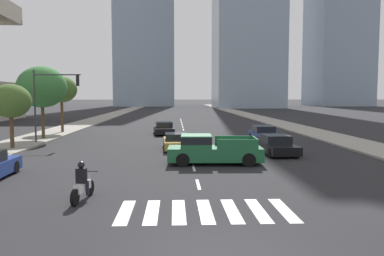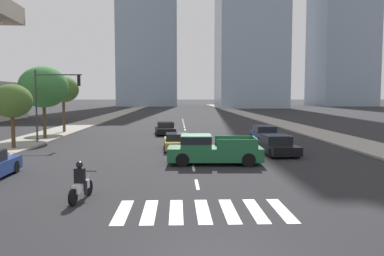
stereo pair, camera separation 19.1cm
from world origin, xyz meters
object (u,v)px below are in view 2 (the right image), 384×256
at_px(pickup_truck, 210,150).
at_px(sedan_black_3, 165,129).
at_px(traffic_signal_far, 53,93).
at_px(street_tree_second, 44,87).
at_px(motorcycle_lead, 81,185).
at_px(sedan_black_1, 277,146).
at_px(sedan_gold_4, 177,142).
at_px(street_tree_third, 63,90).
at_px(sedan_blue_2, 265,135).
at_px(street_tree_nearest, 12,101).

height_order(pickup_truck, sedan_black_3, pickup_truck).
height_order(traffic_signal_far, street_tree_second, street_tree_second).
bearing_deg(motorcycle_lead, sedan_black_3, 3.28).
height_order(motorcycle_lead, street_tree_second, street_tree_second).
height_order(sedan_black_3, street_tree_second, street_tree_second).
bearing_deg(sedan_black_1, pickup_truck, -56.64).
bearing_deg(traffic_signal_far, sedan_gold_4, -20.64).
height_order(street_tree_second, street_tree_third, street_tree_second).
distance_m(traffic_signal_far, street_tree_second, 3.56).
xyz_separation_m(sedan_black_1, traffic_signal_far, (-16.69, 6.47, 3.53)).
bearing_deg(sedan_gold_4, sedan_black_1, -114.25).
bearing_deg(pickup_truck, traffic_signal_far, -37.64).
bearing_deg(pickup_truck, sedan_blue_2, -115.83).
xyz_separation_m(pickup_truck, traffic_signal_far, (-11.93, 10.02, 3.30)).
height_order(street_tree_nearest, street_tree_third, street_tree_third).
xyz_separation_m(sedan_black_3, street_tree_third, (-10.58, 1.74, 3.94)).
bearing_deg(street_tree_nearest, street_tree_third, 90.00).
relative_size(sedan_gold_4, street_tree_nearest, 0.99).
height_order(street_tree_nearest, street_tree_second, street_tree_second).
distance_m(motorcycle_lead, pickup_truck, 9.41).
distance_m(sedan_black_1, sedan_blue_2, 6.65).
relative_size(sedan_gold_4, street_tree_second, 0.72).
bearing_deg(street_tree_third, street_tree_nearest, -90.00).
relative_size(street_tree_second, street_tree_third, 1.10).
xyz_separation_m(pickup_truck, street_tree_third, (-13.69, 19.03, 3.72)).
bearing_deg(sedan_blue_2, motorcycle_lead, -31.28).
relative_size(pickup_truck, street_tree_nearest, 1.18).
height_order(motorcycle_lead, pickup_truck, pickup_truck).
bearing_deg(street_tree_second, pickup_truck, -43.67).
bearing_deg(sedan_blue_2, street_tree_third, -114.60).
height_order(pickup_truck, sedan_black_1, pickup_truck).
bearing_deg(sedan_blue_2, street_tree_nearest, -78.55).
bearing_deg(sedan_gold_4, street_tree_third, 40.41).
distance_m(sedan_gold_4, street_tree_second, 14.22).
bearing_deg(street_tree_third, street_tree_second, -90.00).
bearing_deg(pickup_truck, street_tree_nearest, -22.54).
relative_size(motorcycle_lead, street_tree_second, 0.33).
xyz_separation_m(sedan_blue_2, street_tree_third, (-19.15, 8.86, 3.90)).
distance_m(street_tree_nearest, street_tree_third, 12.70).
height_order(traffic_signal_far, street_tree_nearest, traffic_signal_far).
relative_size(motorcycle_lead, street_tree_third, 0.36).
distance_m(sedan_gold_4, traffic_signal_far, 11.29).
xyz_separation_m(pickup_truck, sedan_blue_2, (5.46, 10.17, -0.18)).
xyz_separation_m(pickup_truck, street_tree_second, (-13.69, 13.07, 3.84)).
xyz_separation_m(sedan_black_1, street_tree_second, (-18.45, 9.51, 4.07)).
distance_m(sedan_blue_2, street_tree_second, 19.78).
height_order(motorcycle_lead, sedan_gold_4, motorcycle_lead).
distance_m(pickup_truck, sedan_black_1, 5.95).
distance_m(sedan_gold_4, street_tree_nearest, 12.15).
bearing_deg(street_tree_third, sedan_black_3, -9.36).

